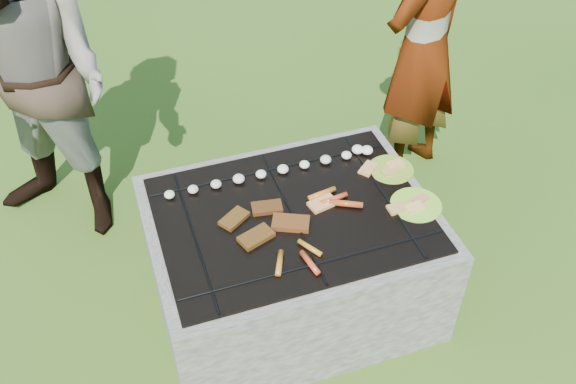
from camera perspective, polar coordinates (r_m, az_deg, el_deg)
The scene contains 10 objects.
lawn at distance 3.36m, azimuth 0.28°, elevation -9.36°, with size 60.00×60.00×0.00m, color #274A12.
fire_pit at distance 3.15m, azimuth 0.30°, elevation -6.19°, with size 1.30×1.00×0.62m.
mushrooms at distance 3.11m, azimuth -0.05°, elevation 2.17°, with size 1.05×0.08×0.04m.
pork_slabs at distance 2.85m, azimuth -1.96°, elevation -2.72°, with size 0.40×0.28×0.02m.
sausages at distance 2.85m, azimuth 2.93°, elevation -2.75°, with size 0.51×0.48×0.03m.
bread_on_grate at distance 3.00m, azimuth 5.94°, elevation -0.31°, with size 0.44×0.39×0.02m.
plate_far at distance 3.18m, azimuth 9.14°, elevation 1.97°, with size 0.28×0.28×0.03m.
plate_near at distance 3.01m, azimuth 11.30°, elevation -1.17°, with size 0.28×0.28×0.03m.
cook at distance 3.71m, azimuth 11.96°, elevation 12.37°, with size 0.61×0.40×1.67m, color gray.
bystander at distance 3.41m, azimuth -21.79°, elevation 8.66°, with size 0.88×0.69×1.82m, color gray.
Camera 1 is at (-0.69, -1.96, 2.65)m, focal length 40.00 mm.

